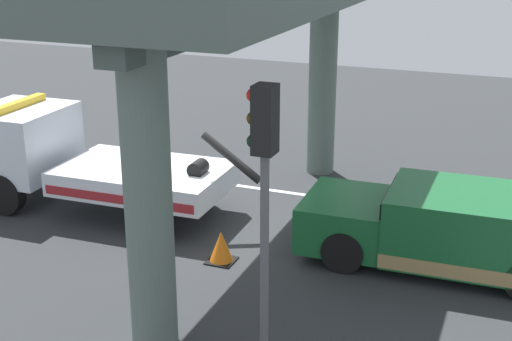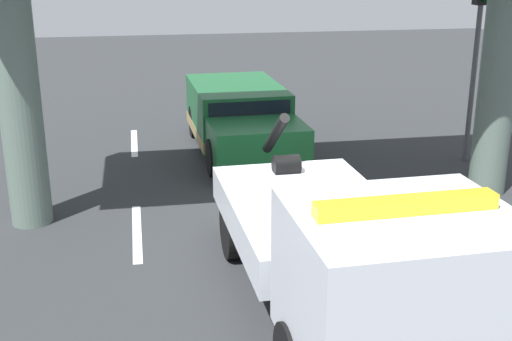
% 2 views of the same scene
% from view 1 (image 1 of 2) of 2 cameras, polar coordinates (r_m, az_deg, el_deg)
% --- Properties ---
extents(ground_plane, '(60.00, 40.00, 0.10)m').
position_cam_1_polar(ground_plane, '(15.94, -2.66, -4.86)').
color(ground_plane, '#2D3033').
extents(lane_stripe_west, '(2.60, 0.16, 0.01)m').
position_cam_1_polar(lane_stripe_west, '(17.15, 19.92, -4.07)').
color(lane_stripe_west, silver).
rests_on(lane_stripe_west, ground).
extents(lane_stripe_mid, '(2.60, 0.16, 0.01)m').
position_cam_1_polar(lane_stripe_mid, '(18.20, 0.81, -1.53)').
color(lane_stripe_mid, silver).
rests_on(lane_stripe_mid, ground).
extents(lane_stripe_east, '(2.60, 0.16, 0.01)m').
position_cam_1_polar(lane_stripe_east, '(20.98, -14.67, 0.66)').
color(lane_stripe_east, silver).
rests_on(lane_stripe_east, ground).
extents(tow_truck_white, '(7.29, 2.57, 2.46)m').
position_cam_1_polar(tow_truck_white, '(17.38, -14.68, 1.01)').
color(tow_truck_white, silver).
rests_on(tow_truck_white, ground).
extents(towed_van_green, '(5.26, 2.35, 1.58)m').
position_cam_1_polar(towed_van_green, '(14.44, 15.21, -4.59)').
color(towed_van_green, '#195B2D').
rests_on(towed_van_green, ground).
extents(overpass_structure, '(3.60, 11.16, 5.71)m').
position_cam_1_polar(overpass_structure, '(14.31, 0.27, 12.99)').
color(overpass_structure, '#596B60').
rests_on(overpass_structure, ground).
extents(traffic_light_near, '(0.39, 0.32, 4.56)m').
position_cam_1_polar(traffic_light_near, '(9.15, 0.61, -0.70)').
color(traffic_light_near, '#515456').
rests_on(traffic_light_near, ground).
extents(traffic_cone_orange, '(0.55, 0.55, 0.65)m').
position_cam_1_polar(traffic_cone_orange, '(14.29, -2.82, -6.22)').
color(traffic_cone_orange, orange).
rests_on(traffic_cone_orange, ground).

